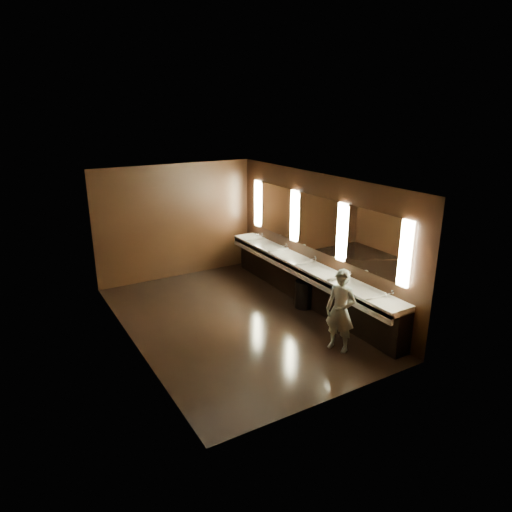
{
  "coord_description": "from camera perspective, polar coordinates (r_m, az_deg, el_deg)",
  "views": [
    {
      "loc": [
        -3.85,
        -7.34,
        4.09
      ],
      "look_at": [
        0.5,
        0.0,
        1.28
      ],
      "focal_mm": 32.0,
      "sensor_mm": 36.0,
      "label": 1
    }
  ],
  "objects": [
    {
      "name": "wall_left",
      "position": [
        8.03,
        -15.53,
        -2.03
      ],
      "size": [
        0.02,
        6.0,
        2.8
      ],
      "primitive_type": "cube",
      "color": "black",
      "rests_on": "floor"
    },
    {
      "name": "ceiling",
      "position": [
        8.38,
        -2.97,
        9.37
      ],
      "size": [
        4.0,
        6.0,
        0.02
      ],
      "primitive_type": "cube",
      "color": "#2D2D2B",
      "rests_on": "wall_back"
    },
    {
      "name": "wall_right",
      "position": [
        9.76,
        7.62,
        2.08
      ],
      "size": [
        0.02,
        6.0,
        2.8
      ],
      "primitive_type": "cube",
      "color": "black",
      "rests_on": "floor"
    },
    {
      "name": "sink_counter",
      "position": [
        9.93,
        6.46,
        -3.11
      ],
      "size": [
        0.55,
        5.4,
        1.01
      ],
      "color": "black",
      "rests_on": "floor"
    },
    {
      "name": "floor",
      "position": [
        9.24,
        -2.68,
        -8.06
      ],
      "size": [
        6.0,
        6.0,
        0.0
      ],
      "primitive_type": "plane",
      "color": "black",
      "rests_on": "ground"
    },
    {
      "name": "wall_back",
      "position": [
        11.35,
        -9.95,
        4.26
      ],
      "size": [
        4.0,
        0.02,
        2.8
      ],
      "primitive_type": "cube",
      "color": "black",
      "rests_on": "floor"
    },
    {
      "name": "mirror_band",
      "position": [
        9.66,
        7.61,
        4.06
      ],
      "size": [
        0.06,
        5.03,
        1.15
      ],
      "color": "#FDF9C6",
      "rests_on": "wall_right"
    },
    {
      "name": "trash_bin",
      "position": [
        9.75,
        6.0,
        -4.76
      ],
      "size": [
        0.44,
        0.44,
        0.59
      ],
      "primitive_type": "cylinder",
      "rotation": [
        0.0,
        0.0,
        -0.17
      ],
      "color": "black",
      "rests_on": "floor"
    },
    {
      "name": "wall_front",
      "position": [
        6.39,
        9.98,
        -6.95
      ],
      "size": [
        4.0,
        0.02,
        2.8
      ],
      "primitive_type": "cube",
      "color": "black",
      "rests_on": "floor"
    },
    {
      "name": "person",
      "position": [
        8.04,
        10.53,
        -6.74
      ],
      "size": [
        0.54,
        0.63,
        1.48
      ],
      "primitive_type": "imported",
      "rotation": [
        0.0,
        0.0,
        -1.16
      ],
      "color": "#88C5CB",
      "rests_on": "floor"
    }
  ]
}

